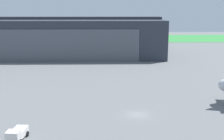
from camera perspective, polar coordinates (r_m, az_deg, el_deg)
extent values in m
plane|color=slate|center=(60.59, 4.89, -8.62)|extent=(440.00, 440.00, 0.00)
cube|color=#368B40|center=(217.18, 0.37, 6.14)|extent=(440.00, 56.00, 0.08)
cube|color=#2D333D|center=(139.87, -11.12, 6.22)|extent=(98.15, 38.96, 16.44)
cube|color=#4C515B|center=(120.85, -12.64, 4.55)|extent=(74.59, 0.30, 13.15)
cube|color=#2D333D|center=(139.35, -11.26, 9.83)|extent=(98.15, 9.35, 1.20)
sphere|color=silver|center=(70.73, 20.91, -2.74)|extent=(2.66, 2.66, 2.66)
cube|color=white|center=(49.94, -18.53, -12.11)|extent=(2.17, 2.00, 1.83)
cube|color=white|center=(52.27, -17.45, -11.35)|extent=(2.29, 3.47, 1.16)
cylinder|color=black|center=(53.41, -18.31, -11.57)|extent=(0.33, 0.86, 0.85)
cylinder|color=black|center=(52.67, -16.02, -11.76)|extent=(0.33, 0.86, 0.85)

